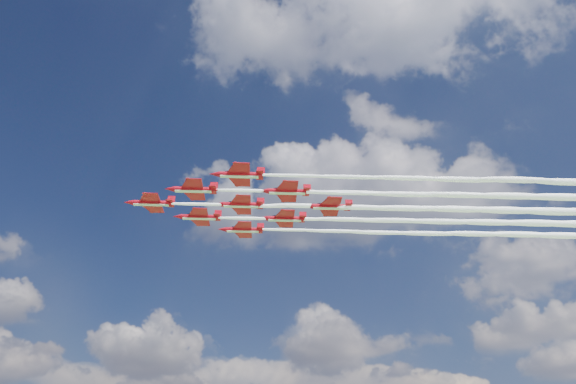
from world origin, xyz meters
name	(u,v)px	position (x,y,z in m)	size (l,w,h in m)	color
jet_lead	(342,207)	(21.81, 9.28, 77.25)	(97.62, 37.57, 3.07)	#AD0918
jet_row2_port	(392,194)	(34.67, 5.90, 77.25)	(97.62, 37.57, 3.07)	#AD0918
jet_row2_starb	(380,220)	(29.85, 19.86, 77.25)	(97.62, 37.57, 3.07)	#AD0918
jet_row3_port	(447,179)	(47.52, 2.53, 77.25)	(97.62, 37.57, 3.07)	#AD0918
jet_row3_centre	(430,209)	(42.71, 16.49, 77.25)	(97.62, 37.57, 3.07)	#AD0918
jet_row3_starb	(415,233)	(37.90, 30.45, 77.25)	(97.62, 37.57, 3.07)	#AD0918
jet_row4_port	(483,196)	(55.57, 13.11, 77.25)	(97.62, 37.57, 3.07)	#AD0918
jet_row4_starb	(464,222)	(50.75, 27.07, 77.25)	(97.62, 37.57, 3.07)	#AD0918
jet_tail	(516,210)	(63.61, 23.69, 77.25)	(97.62, 37.57, 3.07)	#AD0918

